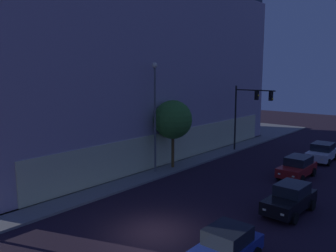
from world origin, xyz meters
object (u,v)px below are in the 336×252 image
object	(u,v)px
car_black	(290,199)
car_red	(297,167)
car_white	(322,152)
street_lamp_sidewalk	(155,105)
modern_building	(96,59)
traffic_light_far_corner	(249,106)
car_blue	(225,247)
sidewalk_tree	(173,120)

from	to	relation	value
car_black	car_red	size ratio (longest dim) A/B	1.02
car_white	street_lamp_sidewalk	bearing A→B (deg)	144.66
street_lamp_sidewalk	car_black	world-z (taller)	street_lamp_sidewalk
car_black	car_red	bearing A→B (deg)	17.03
modern_building	street_lamp_sidewalk	size ratio (longest dim) A/B	3.89
modern_building	traffic_light_far_corner	size ratio (longest dim) A/B	5.11
modern_building	car_red	bearing A→B (deg)	-84.12
car_blue	car_red	xyz separation A→B (m)	(14.64, 2.25, 0.06)
modern_building	car_black	size ratio (longest dim) A/B	8.00
traffic_light_far_corner	car_red	world-z (taller)	traffic_light_far_corner
car_white	sidewalk_tree	bearing A→B (deg)	141.05
modern_building	car_blue	xyz separation A→B (m)	(-12.37, -24.27, -8.95)
street_lamp_sidewalk	car_red	distance (m)	12.27
traffic_light_far_corner	car_blue	size ratio (longest dim) A/B	1.65
street_lamp_sidewalk	sidewalk_tree	bearing A→B (deg)	-8.03
car_black	car_white	world-z (taller)	car_black
traffic_light_far_corner	street_lamp_sidewalk	bearing A→B (deg)	168.24
car_black	car_blue	bearing A→B (deg)	-179.81
modern_building	street_lamp_sidewalk	world-z (taller)	modern_building
street_lamp_sidewalk	car_black	distance (m)	12.54
car_red	sidewalk_tree	bearing A→B (deg)	116.09
street_lamp_sidewalk	car_red	size ratio (longest dim) A/B	2.09
modern_building	car_white	distance (m)	25.26
sidewalk_tree	traffic_light_far_corner	bearing A→B (deg)	-12.51
car_red	car_white	bearing A→B (deg)	1.02
modern_building	car_blue	bearing A→B (deg)	-117.01
car_red	modern_building	bearing A→B (deg)	95.88
traffic_light_far_corner	car_black	distance (m)	15.93
traffic_light_far_corner	car_black	size ratio (longest dim) A/B	1.57
car_red	car_blue	bearing A→B (deg)	-171.26
car_red	car_white	distance (m)	6.64
modern_building	car_white	world-z (taller)	modern_building
modern_building	street_lamp_sidewalk	distance (m)	13.95
car_blue	car_black	world-z (taller)	car_black
street_lamp_sidewalk	car_red	bearing A→B (deg)	-55.70
modern_building	car_white	size ratio (longest dim) A/B	8.12
modern_building	car_red	xyz separation A→B (m)	(2.27, -22.02, -8.89)
traffic_light_far_corner	car_black	xyz separation A→B (m)	(-12.38, -9.18, -4.06)
traffic_light_far_corner	sidewalk_tree	size ratio (longest dim) A/B	1.17
street_lamp_sidewalk	car_blue	xyz separation A→B (m)	(-8.26, -11.59, -4.83)
street_lamp_sidewalk	car_black	xyz separation A→B (m)	(-0.90, -11.57, -4.77)
modern_building	car_blue	size ratio (longest dim) A/B	8.41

